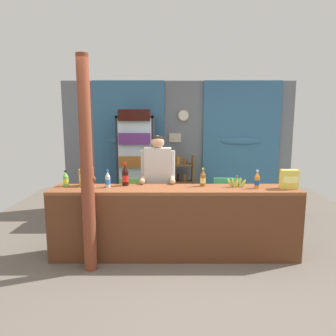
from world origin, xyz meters
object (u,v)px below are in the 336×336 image
(stall_counter, at_px, (174,217))
(soda_bottle_orange_soda, at_px, (256,180))
(soda_bottle_lime_soda, at_px, (65,180))
(banana_bunch, at_px, (236,183))
(soda_bottle_cola, at_px, (125,176))
(soda_bottle_iced_tea, at_px, (202,178))
(drink_fridge, at_px, (136,159))
(bottle_shelf_rack, at_px, (181,183))
(plastic_lawn_chair, at_px, (224,198))
(timber_post, at_px, (86,172))
(snack_box_choco_powder, at_px, (86,177))
(soda_bottle_water, at_px, (107,180))
(snack_box_instant_noodle, at_px, (288,179))
(shopkeeper, at_px, (157,176))

(stall_counter, height_order, soda_bottle_orange_soda, soda_bottle_orange_soda)
(soda_bottle_lime_soda, xyz_separation_m, banana_bunch, (2.28, -0.05, -0.03))
(soda_bottle_cola, distance_m, soda_bottle_iced_tea, 1.05)
(drink_fridge, xyz_separation_m, bottle_shelf_rack, (0.85, 0.15, -0.50))
(plastic_lawn_chair, relative_size, soda_bottle_cola, 2.74)
(soda_bottle_lime_soda, bearing_deg, timber_post, -48.92)
(timber_post, bearing_deg, bottle_shelf_rack, 62.00)
(soda_bottle_iced_tea, bearing_deg, timber_post, -160.72)
(drink_fridge, bearing_deg, soda_bottle_lime_soda, -115.45)
(bottle_shelf_rack, xyz_separation_m, plastic_lawn_chair, (0.72, -0.71, -0.10))
(stall_counter, xyz_separation_m, plastic_lawn_chair, (0.90, 1.29, -0.08))
(stall_counter, distance_m, timber_post, 1.25)
(soda_bottle_cola, xyz_separation_m, snack_box_choco_powder, (-0.52, -0.02, -0.02))
(soda_bottle_cola, bearing_deg, bottle_shelf_rack, 64.31)
(soda_bottle_water, bearing_deg, plastic_lawn_chair, 32.79)
(snack_box_instant_noodle, height_order, snack_box_choco_powder, snack_box_instant_noodle)
(drink_fridge, relative_size, soda_bottle_iced_tea, 8.08)
(soda_bottle_cola, height_order, soda_bottle_orange_soda, soda_bottle_cola)
(timber_post, xyz_separation_m, snack_box_instant_noodle, (2.52, 0.35, -0.16))
(timber_post, distance_m, soda_bottle_lime_soda, 0.67)
(stall_counter, distance_m, soda_bottle_orange_soda, 1.17)
(soda_bottle_orange_soda, bearing_deg, stall_counter, -175.02)
(banana_bunch, bearing_deg, snack_box_instant_noodle, -7.28)
(bottle_shelf_rack, height_order, banana_bunch, bottle_shelf_rack)
(soda_bottle_lime_soda, height_order, soda_bottle_orange_soda, soda_bottle_orange_soda)
(stall_counter, distance_m, banana_bunch, 0.94)
(plastic_lawn_chair, height_order, snack_box_choco_powder, snack_box_choco_powder)
(banana_bunch, bearing_deg, soda_bottle_orange_soda, -15.42)
(drink_fridge, relative_size, shopkeeper, 1.25)
(stall_counter, xyz_separation_m, snack_box_choco_powder, (-1.19, 0.24, 0.48))
(soda_bottle_orange_soda, height_order, soda_bottle_water, soda_bottle_orange_soda)
(bottle_shelf_rack, bearing_deg, plastic_lawn_chair, -44.57)
(timber_post, xyz_separation_m, soda_bottle_cola, (0.37, 0.53, -0.15))
(soda_bottle_iced_tea, height_order, soda_bottle_water, soda_bottle_iced_tea)
(snack_box_instant_noodle, relative_size, snack_box_choco_powder, 1.06)
(plastic_lawn_chair, relative_size, soda_bottle_water, 3.65)
(plastic_lawn_chair, bearing_deg, soda_bottle_cola, -146.48)
(shopkeeper, relative_size, soda_bottle_cola, 5.09)
(soda_bottle_cola, relative_size, soda_bottle_orange_soda, 1.30)
(timber_post, bearing_deg, drink_fridge, 80.38)
(drink_fridge, height_order, soda_bottle_lime_soda, drink_fridge)
(shopkeeper, bearing_deg, snack_box_choco_powder, -159.43)
(stall_counter, bearing_deg, soda_bottle_orange_soda, 4.98)
(stall_counter, bearing_deg, snack_box_choco_powder, 168.62)
(stall_counter, xyz_separation_m, soda_bottle_orange_soda, (1.07, 0.09, 0.47))
(shopkeeper, height_order, banana_bunch, shopkeeper)
(bottle_shelf_rack, distance_m, soda_bottle_orange_soda, 2.16)
(soda_bottle_lime_soda, relative_size, snack_box_choco_powder, 0.93)
(bottle_shelf_rack, bearing_deg, soda_bottle_water, -119.62)
(drink_fridge, distance_m, snack_box_choco_powder, 1.69)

